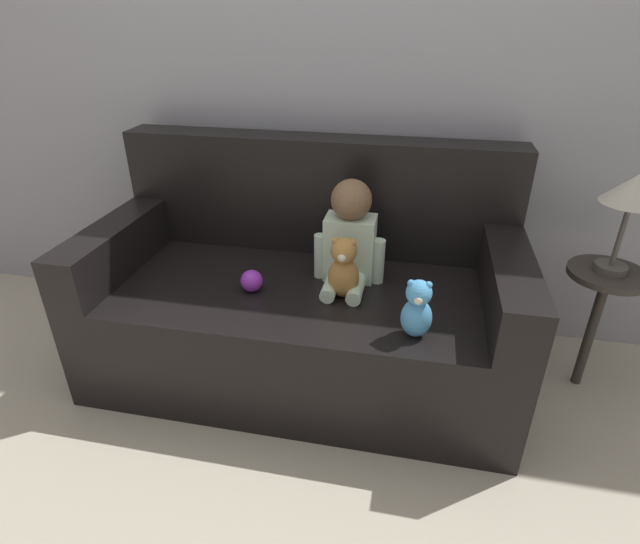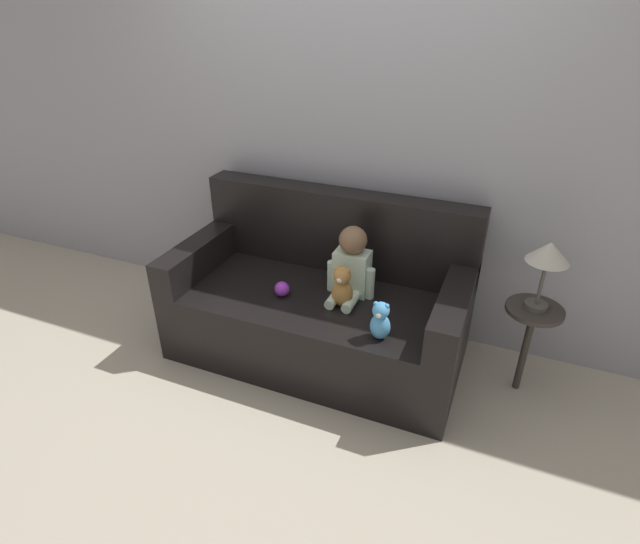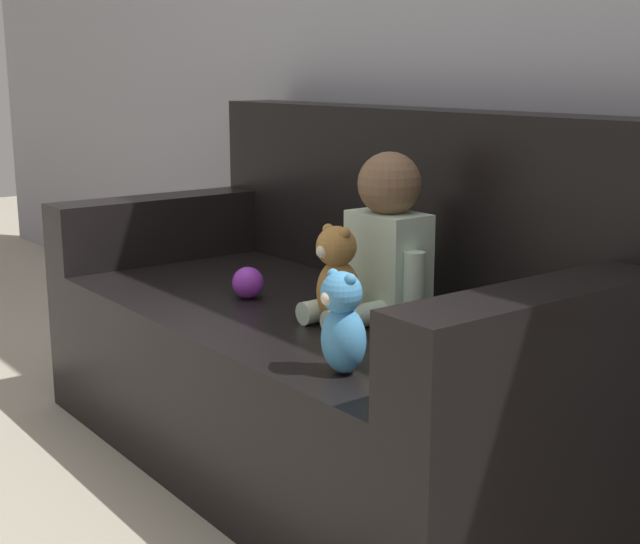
% 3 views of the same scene
% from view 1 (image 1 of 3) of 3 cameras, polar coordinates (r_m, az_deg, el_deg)
% --- Properties ---
extents(ground_plane, '(12.00, 12.00, 0.00)m').
position_cam_1_polar(ground_plane, '(2.37, -1.88, -10.74)').
color(ground_plane, '#B7AD99').
extents(wall_back, '(8.00, 0.05, 2.60)m').
position_cam_1_polar(wall_back, '(2.37, 0.83, 23.62)').
color(wall_back, '#93939E').
rests_on(wall_back, ground_plane).
extents(couch, '(1.78, 0.89, 0.98)m').
position_cam_1_polar(couch, '(2.22, -1.64, -2.97)').
color(couch, black).
rests_on(couch, ground_plane).
extents(person_baby, '(0.30, 0.32, 0.43)m').
position_cam_1_polar(person_baby, '(2.05, 3.42, 3.97)').
color(person_baby, silver).
rests_on(person_baby, couch).
extents(teddy_bear_brown, '(0.15, 0.12, 0.26)m').
position_cam_1_polar(teddy_bear_brown, '(1.94, 2.71, 0.25)').
color(teddy_bear_brown, '#AD7A3D').
rests_on(teddy_bear_brown, couch).
extents(plush_toy_side, '(0.11, 0.10, 0.22)m').
position_cam_1_polar(plush_toy_side, '(1.74, 11.04, -4.19)').
color(plush_toy_side, '#4C9EDB').
rests_on(plush_toy_side, couch).
extents(toy_ball, '(0.09, 0.09, 0.09)m').
position_cam_1_polar(toy_ball, '(2.04, -7.83, -1.01)').
color(toy_ball, purple).
rests_on(toy_ball, couch).
extents(side_table, '(0.31, 0.31, 0.95)m').
position_cam_1_polar(side_table, '(2.21, 31.21, 3.96)').
color(side_table, '#332D28').
rests_on(side_table, ground_plane).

